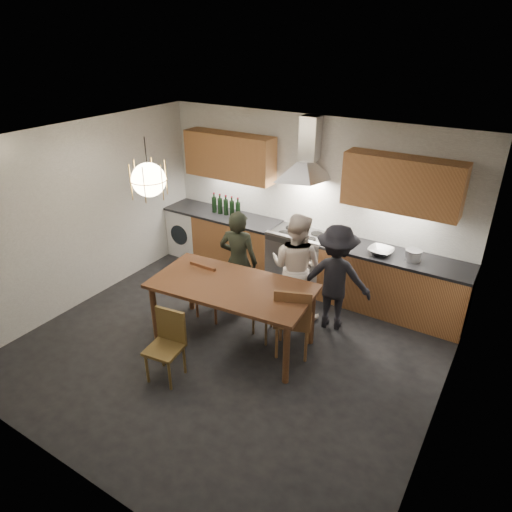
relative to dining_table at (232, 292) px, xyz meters
The scene contains 17 objects.
ground 0.77m from the dining_table, 77.44° to the right, with size 5.00×5.00×0.00m, color black.
room_shell 0.97m from the dining_table, 77.44° to the right, with size 5.02×4.52×2.61m.
counter_run 1.82m from the dining_table, 88.09° to the left, with size 5.00×0.62×0.90m.
range_stove 1.81m from the dining_table, 88.85° to the left, with size 0.90×0.60×0.92m.
wall_fixtures 2.21m from the dining_table, 88.92° to the left, with size 4.30×0.54×1.10m.
pendant_lamp 1.68m from the dining_table, 164.85° to the right, with size 0.43×0.43×0.70m.
dining_table is the anchor object (origin of this frame).
chair_back_left 0.68m from the dining_table, 155.23° to the left, with size 0.41×0.41×0.89m.
chair_back_mid 0.50m from the dining_table, 41.95° to the left, with size 0.49×0.49×0.81m.
chair_back_right 0.82m from the dining_table, 10.70° to the left, with size 0.57×0.57×0.98m.
chair_front 0.99m from the dining_table, 106.84° to the right, with size 0.43×0.43×0.84m.
person_left 0.81m from the dining_table, 118.12° to the left, with size 0.55×0.36×1.51m, color black.
person_mid 1.06m from the dining_table, 68.77° to the left, with size 0.75×0.58×1.54m, color silver.
person_right 1.40m from the dining_table, 47.40° to the left, with size 0.96×0.55×1.48m, color black.
mixing_bowl 2.16m from the dining_table, 52.56° to the left, with size 0.34×0.34×0.08m, color #B6B5B9.
stock_pot 2.47m from the dining_table, 45.14° to the left, with size 0.21×0.21×0.15m, color silver.
wine_bottles 2.27m from the dining_table, 126.99° to the left, with size 0.56×0.08×0.34m.
Camera 1 is at (2.79, -3.82, 3.69)m, focal length 32.00 mm.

